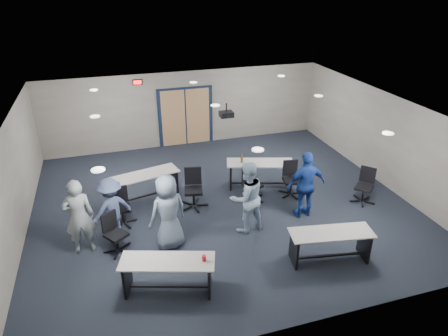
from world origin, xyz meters
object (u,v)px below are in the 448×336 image
object	(u,v)px
table_back_left	(145,182)
person_lightblue	(247,197)
table_back_right	(260,170)
person_back	(112,209)
chair_back_a	(122,207)
table_front_left	(168,270)
chair_back_d	(292,179)
person_gray	(79,217)
table_front_right	(330,241)
person_navy	(306,185)
chair_back_b	(193,189)
chair_loose_right	(364,186)
chair_loose_left	(116,234)
person_plaid	(168,212)
chair_back_c	(253,184)

from	to	relation	value
table_back_left	person_lightblue	bearing A→B (deg)	-59.17
table_back_right	person_back	xyz separation A→B (m)	(-4.28, -1.36, 0.24)
chair_back_a	person_back	distance (m)	0.64
table_back_right	table_front_left	bearing A→B (deg)	-116.41
chair_back_d	person_gray	size ratio (longest dim) A/B	0.55
table_front_left	chair_back_d	world-z (taller)	chair_back_d
table_front_right	person_navy	world-z (taller)	person_navy
chair_back_b	chair_loose_right	size ratio (longest dim) A/B	1.10
person_lightblue	person_navy	world-z (taller)	person_lightblue
chair_back_a	table_front_right	bearing A→B (deg)	-38.96
table_front_left	table_back_left	distance (m)	3.79
person_navy	chair_back_a	bearing A→B (deg)	-13.80
table_front_right	person_navy	xyz separation A→B (m)	(0.31, 1.81, 0.40)
table_back_left	person_lightblue	size ratio (longest dim) A/B	1.09
chair_loose_left	person_gray	distance (m)	0.89
person_navy	chair_back_b	bearing A→B (deg)	-26.88
chair_loose_right	person_gray	size ratio (longest dim) A/B	0.54
person_lightblue	chair_back_d	bearing A→B (deg)	-157.26
person_back	person_plaid	bearing A→B (deg)	123.68
chair_loose_left	person_plaid	world-z (taller)	person_plaid
person_lightblue	person_navy	xyz separation A→B (m)	(1.67, 0.16, -0.01)
table_back_right	person_plaid	bearing A→B (deg)	-128.88
table_back_right	chair_back_d	xyz separation A→B (m)	(0.68, -0.75, -0.04)
table_back_left	table_back_right	bearing A→B (deg)	-17.75
chair_back_d	person_plaid	xyz separation A→B (m)	(-3.73, -1.33, 0.41)
chair_back_b	person_gray	distance (m)	3.08
chair_loose_right	chair_back_d	bearing A→B (deg)	-160.19
chair_loose_left	person_navy	bearing A→B (deg)	-34.16
person_plaid	person_navy	world-z (taller)	person_plaid
person_back	person_navy	bearing A→B (deg)	149.05
chair_loose_left	chair_loose_right	bearing A→B (deg)	-33.50
table_back_right	person_gray	distance (m)	5.27
chair_loose_left	person_gray	bearing A→B (deg)	125.16
chair_back_b	chair_loose_right	xyz separation A→B (m)	(4.54, -1.13, -0.05)
table_front_right	chair_back_c	bearing A→B (deg)	113.15
table_back_left	person_navy	xyz separation A→B (m)	(3.85, -2.07, 0.38)
chair_back_d	table_front_right	bearing A→B (deg)	-89.58
table_front_left	table_front_right	distance (m)	3.55
chair_back_c	person_navy	bearing A→B (deg)	-65.99
chair_back_b	chair_back_c	size ratio (longest dim) A/B	1.09
chair_back_b	person_back	xyz separation A→B (m)	(-2.14, -0.78, 0.24)
person_lightblue	chair_back_a	bearing A→B (deg)	-33.03
person_navy	person_back	xyz separation A→B (m)	(-4.80, 0.47, -0.12)
chair_back_b	chair_loose_left	size ratio (longest dim) A/B	1.14
table_back_left	chair_back_c	world-z (taller)	chair_back_c
table_front_right	table_back_left	world-z (taller)	table_back_left
chair_back_c	person_gray	distance (m)	4.63
chair_back_a	chair_back_c	world-z (taller)	chair_back_c
chair_back_d	table_back_right	bearing A→B (deg)	141.34
chair_back_a	person_navy	xyz separation A→B (m)	(4.56, -0.99, 0.42)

